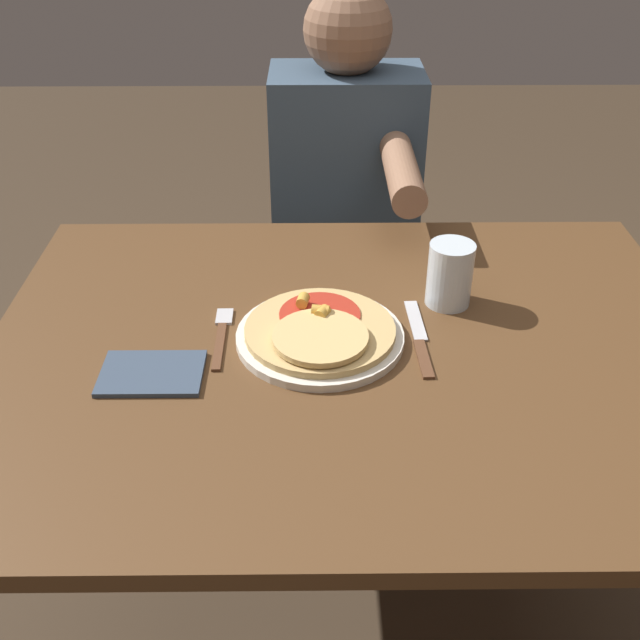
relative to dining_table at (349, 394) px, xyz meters
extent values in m
plane|color=#423323|center=(0.00, 0.00, -0.63)|extent=(8.00, 8.00, 0.00)
cube|color=brown|center=(0.00, 0.00, 0.09)|extent=(1.19, 0.90, 0.03)
cylinder|color=brown|center=(-0.54, 0.39, -0.28)|extent=(0.06, 0.06, 0.71)
cylinder|color=brown|center=(0.54, 0.39, -0.28)|extent=(0.06, 0.06, 0.71)
cylinder|color=silver|center=(-0.05, 0.01, 0.11)|extent=(0.28, 0.28, 0.01)
cylinder|color=tan|center=(-0.05, 0.01, 0.12)|extent=(0.25, 0.25, 0.01)
cylinder|color=#B22D1E|center=(-0.05, 0.05, 0.13)|extent=(0.14, 0.14, 0.00)
cylinder|color=#DDB771|center=(-0.05, -0.03, 0.14)|extent=(0.15, 0.15, 0.01)
cylinder|color=gold|center=(-0.05, 0.04, 0.14)|extent=(0.03, 0.02, 0.02)
cylinder|color=gold|center=(-0.05, 0.04, 0.14)|extent=(0.03, 0.03, 0.02)
cylinder|color=gold|center=(-0.08, 0.07, 0.14)|extent=(0.02, 0.03, 0.02)
cube|color=brown|center=(-0.21, -0.01, 0.11)|extent=(0.02, 0.13, 0.00)
cube|color=silver|center=(-0.21, 0.08, 0.11)|extent=(0.03, 0.05, 0.00)
cube|color=brown|center=(0.11, -0.04, 0.11)|extent=(0.02, 0.10, 0.00)
cube|color=silver|center=(0.11, 0.07, 0.11)|extent=(0.03, 0.12, 0.00)
cylinder|color=silver|center=(0.18, 0.13, 0.16)|extent=(0.08, 0.08, 0.11)
cube|color=#38475B|center=(-0.31, -0.08, 0.11)|extent=(0.16, 0.11, 0.01)
cylinder|color=#2D2D38|center=(-0.06, 0.72, -0.40)|extent=(0.11, 0.11, 0.47)
cylinder|color=#2D2D38|center=(0.10, 0.72, -0.40)|extent=(0.11, 0.11, 0.47)
cube|color=#3D5166|center=(0.02, 0.72, 0.09)|extent=(0.35, 0.22, 0.51)
sphere|color=#8E664C|center=(0.02, 0.72, 0.44)|extent=(0.20, 0.20, 0.20)
cylinder|color=#8E664C|center=(0.12, 0.46, 0.21)|extent=(0.07, 0.30, 0.07)
camera|label=1|loc=(-0.06, -0.99, 0.81)|focal=42.00mm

